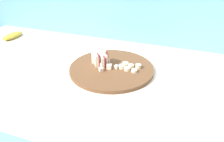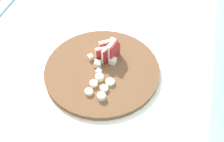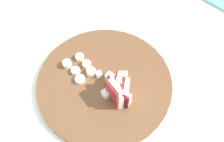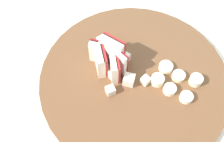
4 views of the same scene
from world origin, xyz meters
The scene contains 6 objects.
tiled_countertop centered at (0.00, 0.00, 0.44)m, with size 1.57×0.82×0.90m.
tile_backsplash centered at (0.00, 0.43, 0.63)m, with size 2.40×0.04×1.26m, color #6BADC6.
cutting_board centered at (0.08, 0.08, 0.90)m, with size 0.36×0.36×0.02m, color brown.
apple_wedge_fan centered at (0.03, 0.09, 0.93)m, with size 0.08×0.07×0.06m.
apple_dice_pile centered at (0.06, 0.07, 0.91)m, with size 0.09×0.10×0.02m.
banana_slice_rows centered at (0.16, 0.09, 0.91)m, with size 0.09×0.07×0.02m.
Camera 2 is at (0.64, 0.27, 1.56)m, focal length 45.51 mm.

